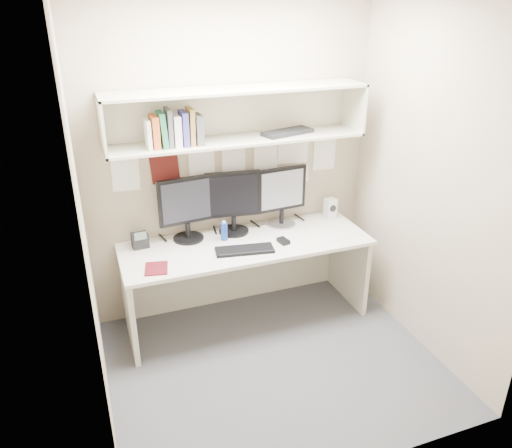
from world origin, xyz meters
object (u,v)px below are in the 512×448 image
object	(u,v)px
monitor_right	(282,195)
desk_phone	(140,240)
speaker	(330,208)
maroon_notebook	(156,268)
keyboard	(245,250)
desk	(246,281)
monitor_left	(186,207)
monitor_center	(233,200)

from	to	relation	value
monitor_right	desk_phone	size ratio (longest dim) A/B	3.39
speaker	maroon_notebook	size ratio (longest dim) A/B	0.90
monitor_right	maroon_notebook	bearing A→B (deg)	-165.01
keyboard	maroon_notebook	distance (m)	0.69
desk	desk_phone	bearing A→B (deg)	165.93
monitor_left	speaker	xyz separation A→B (m)	(1.29, -0.02, -0.19)
desk	monitor_left	size ratio (longest dim) A/B	3.82
monitor_right	speaker	bearing A→B (deg)	-6.73
monitor_left	monitor_center	distance (m)	0.39
desk_phone	keyboard	bearing A→B (deg)	-29.70
desk	desk_phone	world-z (taller)	desk_phone
desk	monitor_right	xyz separation A→B (m)	(0.40, 0.22, 0.64)
monitor_left	monitor_center	world-z (taller)	monitor_center
monitor_left	keyboard	distance (m)	0.58
desk	maroon_notebook	distance (m)	0.86
desk	speaker	world-z (taller)	speaker
desk_phone	maroon_notebook	bearing A→B (deg)	-86.59
maroon_notebook	desk_phone	size ratio (longest dim) A/B	1.30
desk_phone	monitor_center	bearing A→B (deg)	-3.20
monitor_right	keyboard	bearing A→B (deg)	-146.01
monitor_center	monitor_right	size ratio (longest dim) A/B	1.03
desk	keyboard	bearing A→B (deg)	-112.32
desk	keyboard	size ratio (longest dim) A/B	4.43
maroon_notebook	desk	bearing A→B (deg)	25.80
maroon_notebook	desk_phone	xyz separation A→B (m)	(-0.05, 0.40, 0.05)
monitor_right	maroon_notebook	world-z (taller)	monitor_right
desk	keyboard	distance (m)	0.41
monitor_left	monitor_center	bearing A→B (deg)	-6.10
monitor_right	desk_phone	world-z (taller)	monitor_right
monitor_center	maroon_notebook	distance (m)	0.88
maroon_notebook	monitor_right	bearing A→B (deg)	31.07
keyboard	desk_phone	world-z (taller)	desk_phone
monitor_right	monitor_center	bearing A→B (deg)	175.27
maroon_notebook	keyboard	bearing A→B (deg)	14.99
monitor_right	maroon_notebook	size ratio (longest dim) A/B	2.61
monitor_left	desk	bearing A→B (deg)	-33.56
monitor_right	monitor_left	bearing A→B (deg)	175.27
monitor_center	maroon_notebook	bearing A→B (deg)	-142.77
monitor_center	keyboard	xyz separation A→B (m)	(-0.03, -0.37, -0.27)
monitor_center	desk_phone	distance (m)	0.81
monitor_center	maroon_notebook	xyz separation A→B (m)	(-0.72, -0.41, -0.28)
monitor_left	keyboard	bearing A→B (deg)	-51.86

